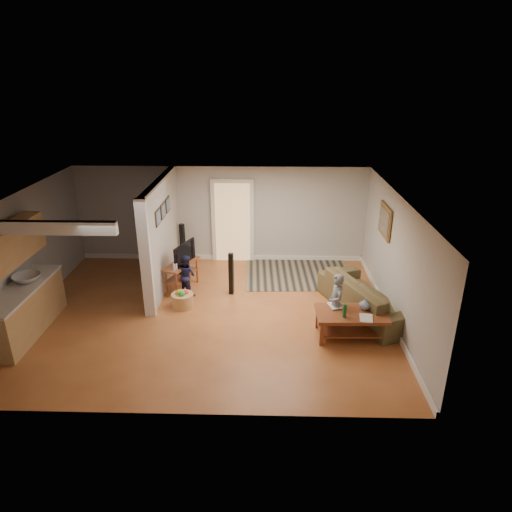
% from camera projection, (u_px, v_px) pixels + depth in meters
% --- Properties ---
extents(ground, '(7.50, 7.50, 0.00)m').
position_uv_depth(ground, '(209.00, 314.00, 9.55)').
color(ground, brown).
rests_on(ground, ground).
extents(room_shell, '(7.54, 6.02, 2.52)m').
position_uv_depth(room_shell, '(158.00, 241.00, 9.42)').
color(room_shell, '#A6A49F').
rests_on(room_shell, ground).
extents(area_rug, '(2.67, 1.99, 0.01)m').
position_uv_depth(area_rug, '(298.00, 274.00, 11.38)').
color(area_rug, black).
rests_on(area_rug, ground).
extents(sofa, '(1.88, 2.66, 0.72)m').
position_uv_depth(sofa, '(366.00, 312.00, 9.62)').
color(sofa, '#3F371F').
rests_on(sofa, ground).
extents(coffee_table, '(1.33, 0.79, 0.78)m').
position_uv_depth(coffee_table, '(352.00, 317.00, 8.61)').
color(coffee_table, brown).
rests_on(coffee_table, ground).
extents(tv_console, '(0.74, 1.13, 0.91)m').
position_uv_depth(tv_console, '(182.00, 265.00, 10.38)').
color(tv_console, brown).
rests_on(tv_console, ground).
extents(speaker_left, '(0.12, 0.12, 0.99)m').
position_uv_depth(speaker_left, '(231.00, 274.00, 10.22)').
color(speaker_left, black).
rests_on(speaker_left, ground).
extents(speaker_right, '(0.14, 0.14, 1.08)m').
position_uv_depth(speaker_right, '(183.00, 244.00, 11.86)').
color(speaker_right, black).
rests_on(speaker_right, ground).
extents(toy_basket, '(0.47, 0.47, 0.42)m').
position_uv_depth(toy_basket, '(183.00, 300.00, 9.77)').
color(toy_basket, '#A78C48').
rests_on(toy_basket, ground).
extents(child, '(0.36, 0.47, 1.17)m').
position_uv_depth(child, '(334.00, 329.00, 8.99)').
color(child, slate).
rests_on(child, ground).
extents(toddler, '(0.58, 0.56, 0.95)m').
position_uv_depth(toddler, '(188.00, 294.00, 10.39)').
color(toddler, '#1D1D3C').
rests_on(toddler, ground).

